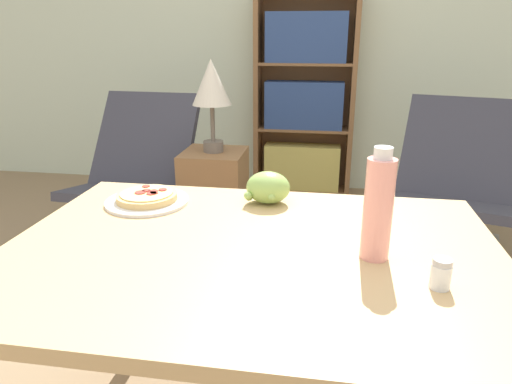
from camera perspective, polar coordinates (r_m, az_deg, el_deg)
wall_back at (r=3.74m, az=5.94°, el=20.20°), size 8.00×0.05×2.60m
dining_table at (r=1.17m, az=-0.62°, el=-11.13°), size 1.22×0.86×0.73m
pizza_on_plate at (r=1.45m, az=-13.46°, el=-0.78°), size 0.25×0.25×0.04m
grape_bunch at (r=1.40m, az=1.53°, el=0.54°), size 0.13×0.12×0.10m
drink_bottle at (r=1.07m, az=15.02°, el=-1.88°), size 0.07×0.07×0.26m
salt_shaker at (r=1.02m, az=22.11°, el=-9.45°), size 0.04×0.04×0.07m
lounge_chair_near at (r=2.85m, az=-14.66°, el=-0.74°), size 0.66×0.80×0.88m
lounge_chair_far at (r=2.79m, az=23.17°, el=-2.14°), size 0.78×0.90×0.88m
bookshelf at (r=3.62m, az=6.05°, el=11.10°), size 0.76×0.25×1.53m
side_table at (r=2.63m, az=-5.13°, el=-1.42°), size 0.34×0.34×0.61m
table_lamp at (r=2.48m, az=-5.58°, el=12.95°), size 0.21×0.21×0.49m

